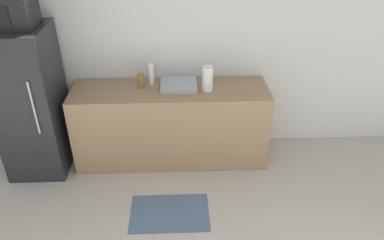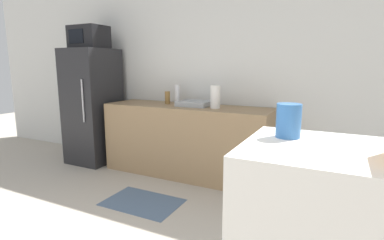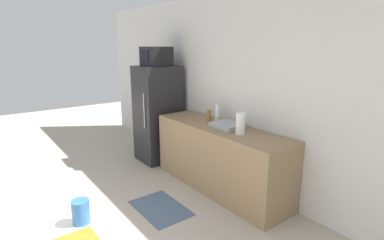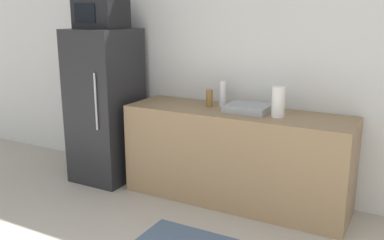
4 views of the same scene
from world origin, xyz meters
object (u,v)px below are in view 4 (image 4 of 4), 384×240
Objects in this scene: refrigerator at (106,106)px; paper_towel_roll at (278,102)px; microwave at (101,13)px; bottle_tall at (223,94)px; bottle_short at (209,98)px.

refrigerator is 1.84m from paper_towel_roll.
microwave is 1.46m from bottle_tall.
bottle_short is at bearing 172.26° from paper_towel_roll.
refrigerator is 1.15m from bottle_short.
bottle_tall is 0.13m from bottle_short.
refrigerator is at bearing -170.03° from bottle_tall.
bottle_tall is at bearing 164.84° from paper_towel_roll.
paper_towel_roll is at bearing -15.16° from bottle_tall.
microwave reaches higher than bottle_short.
paper_towel_roll is at bearing -7.74° from bottle_short.
refrigerator is 1.27m from bottle_tall.
refrigerator reaches higher than bottle_short.
refrigerator is 6.48× the size of bottle_tall.
microwave reaches higher than paper_towel_roll.
paper_towel_roll is at bearing 1.84° from microwave.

